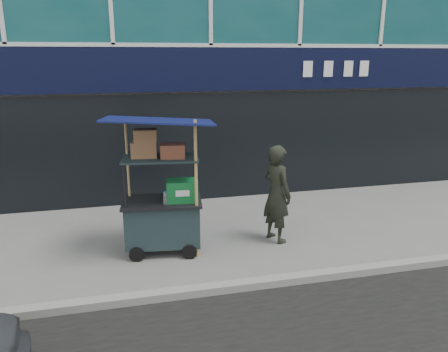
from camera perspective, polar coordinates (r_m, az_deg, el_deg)
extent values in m
plane|color=slate|center=(6.68, 5.60, -13.22)|extent=(80.00, 80.00, 0.00)
cube|color=gray|center=(6.48, 6.21, -13.57)|extent=(80.00, 0.18, 0.12)
cube|color=black|center=(9.58, -1.68, 13.72)|extent=(15.68, 0.06, 0.90)
cube|color=black|center=(9.82, -1.65, 3.76)|extent=(15.68, 0.04, 2.40)
cube|color=#172828|center=(7.39, -7.99, -6.05)|extent=(1.28, 0.85, 0.70)
cylinder|color=black|center=(7.23, -11.34, -10.03)|extent=(0.25, 0.08, 0.24)
cylinder|color=black|center=(7.20, -4.53, -9.87)|extent=(0.25, 0.08, 0.24)
cube|color=black|center=(7.26, -8.10, -3.32)|extent=(1.37, 0.94, 0.04)
cylinder|color=black|center=(6.91, -12.86, -1.44)|extent=(0.03, 0.03, 0.75)
cylinder|color=black|center=(6.87, -3.66, -1.18)|extent=(0.03, 0.03, 0.75)
cylinder|color=black|center=(7.49, -12.38, -0.10)|extent=(0.03, 0.03, 0.75)
cylinder|color=black|center=(7.45, -3.89, 0.15)|extent=(0.03, 0.03, 0.75)
cube|color=#172828|center=(7.06, -8.32, 2.32)|extent=(1.28, 0.85, 0.03)
cylinder|color=#9C7346|center=(6.90, -3.65, -1.98)|extent=(0.06, 0.06, 2.26)
cylinder|color=#9C7346|center=(7.53, -12.31, -1.21)|extent=(0.04, 0.04, 2.16)
cube|color=#0C0E43|center=(6.95, -8.52, 7.16)|extent=(1.84, 1.41, 0.20)
cube|color=#0E5A24|center=(7.15, -5.46, -1.89)|extent=(0.54, 0.41, 0.35)
cylinder|color=silver|center=(7.03, -7.68, -2.91)|extent=(0.07, 0.07, 0.20)
cylinder|color=blue|center=(7.00, -7.72, -2.05)|extent=(0.04, 0.04, 0.02)
cube|color=brown|center=(7.10, -10.39, 3.45)|extent=(0.44, 0.35, 0.25)
cube|color=#925F3F|center=(6.98, -6.72, 3.28)|extent=(0.41, 0.33, 0.22)
cube|color=brown|center=(7.03, -10.24, 5.23)|extent=(0.38, 0.30, 0.20)
imported|color=black|center=(7.67, 6.90, -2.31)|extent=(0.62, 0.74, 1.73)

